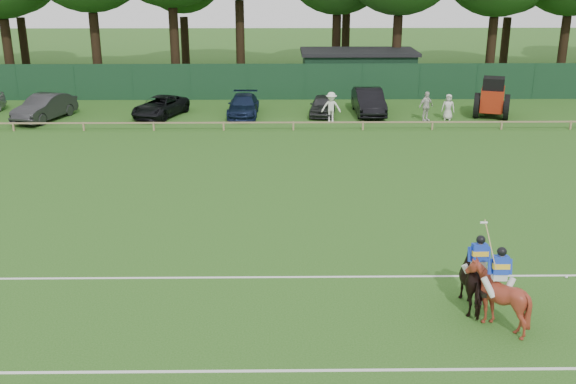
{
  "coord_description": "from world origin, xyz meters",
  "views": [
    {
      "loc": [
        0.21,
        -19.72,
        9.22
      ],
      "look_at": [
        0.5,
        3.0,
        1.4
      ],
      "focal_mm": 42.0,
      "sensor_mm": 36.0,
      "label": 1
    }
  ],
  "objects_px": {
    "utility_shed": "(358,71)",
    "tractor": "(492,98)",
    "horse_chestnut": "(497,297)",
    "sedan_grey": "(44,107)",
    "spectator_mid": "(426,106)",
    "hatch_grey": "(322,105)",
    "polo_ball": "(566,277)",
    "spectator_left": "(331,107)",
    "sedan_navy": "(243,106)",
    "estate_black": "(369,102)",
    "suv_black": "(160,107)",
    "spectator_right": "(448,107)",
    "horse_dark": "(477,282)"
  },
  "relations": [
    {
      "from": "estate_black",
      "to": "hatch_grey",
      "type": "bearing_deg",
      "value": -175.33
    },
    {
      "from": "spectator_left",
      "to": "polo_ball",
      "type": "distance_m",
      "value": 22.08
    },
    {
      "from": "horse_chestnut",
      "to": "utility_shed",
      "type": "relative_size",
      "value": 0.21
    },
    {
      "from": "spectator_mid",
      "to": "polo_ball",
      "type": "xyz_separation_m",
      "value": [
        -0.07,
        -21.45,
        -0.85
      ]
    },
    {
      "from": "horse_chestnut",
      "to": "sedan_grey",
      "type": "distance_m",
      "value": 31.86
    },
    {
      "from": "horse_dark",
      "to": "polo_ball",
      "type": "distance_m",
      "value": 3.87
    },
    {
      "from": "horse_dark",
      "to": "hatch_grey",
      "type": "xyz_separation_m",
      "value": [
        -2.75,
        24.92,
        -0.19
      ]
    },
    {
      "from": "suv_black",
      "to": "tractor",
      "type": "distance_m",
      "value": 20.62
    },
    {
      "from": "spectator_mid",
      "to": "horse_chestnut",
      "type": "bearing_deg",
      "value": -128.46
    },
    {
      "from": "spectator_left",
      "to": "spectator_right",
      "type": "distance_m",
      "value": 7.18
    },
    {
      "from": "utility_shed",
      "to": "tractor",
      "type": "xyz_separation_m",
      "value": [
        7.39,
        -8.65,
        -0.36
      ]
    },
    {
      "from": "horse_chestnut",
      "to": "sedan_navy",
      "type": "height_order",
      "value": "horse_chestnut"
    },
    {
      "from": "spectator_mid",
      "to": "horse_dark",
      "type": "bearing_deg",
      "value": -129.38
    },
    {
      "from": "spectator_mid",
      "to": "hatch_grey",
      "type": "bearing_deg",
      "value": 133.72
    },
    {
      "from": "utility_shed",
      "to": "suv_black",
      "type": "bearing_deg",
      "value": -147.84
    },
    {
      "from": "horse_chestnut",
      "to": "spectator_mid",
      "type": "distance_m",
      "value": 24.45
    },
    {
      "from": "suv_black",
      "to": "horse_chestnut",
      "type": "bearing_deg",
      "value": -42.93
    },
    {
      "from": "sedan_grey",
      "to": "tractor",
      "type": "xyz_separation_m",
      "value": [
        27.49,
        0.53,
        0.4
      ]
    },
    {
      "from": "horse_chestnut",
      "to": "sedan_navy",
      "type": "bearing_deg",
      "value": -71.57
    },
    {
      "from": "polo_ball",
      "to": "spectator_left",
      "type": "bearing_deg",
      "value": 104.9
    },
    {
      "from": "hatch_grey",
      "to": "spectator_mid",
      "type": "relative_size",
      "value": 2.04
    },
    {
      "from": "horse_dark",
      "to": "suv_black",
      "type": "bearing_deg",
      "value": -64.18
    },
    {
      "from": "hatch_grey",
      "to": "utility_shed",
      "type": "xyz_separation_m",
      "value": [
        3.09,
        8.05,
        0.92
      ]
    },
    {
      "from": "hatch_grey",
      "to": "utility_shed",
      "type": "height_order",
      "value": "utility_shed"
    },
    {
      "from": "spectator_right",
      "to": "sedan_navy",
      "type": "bearing_deg",
      "value": -168.47
    },
    {
      "from": "horse_chestnut",
      "to": "sedan_grey",
      "type": "bearing_deg",
      "value": -49.82
    },
    {
      "from": "estate_black",
      "to": "polo_ball",
      "type": "relative_size",
      "value": 53.93
    },
    {
      "from": "sedan_navy",
      "to": "polo_ball",
      "type": "distance_m",
      "value": 25.5
    },
    {
      "from": "horse_chestnut",
      "to": "suv_black",
      "type": "relative_size",
      "value": 0.39
    },
    {
      "from": "tractor",
      "to": "sedan_navy",
      "type": "bearing_deg",
      "value": -163.3
    },
    {
      "from": "horse_chestnut",
      "to": "spectator_mid",
      "type": "xyz_separation_m",
      "value": [
        3.16,
        24.24,
        0.03
      ]
    },
    {
      "from": "estate_black",
      "to": "spectator_mid",
      "type": "distance_m",
      "value": 3.77
    },
    {
      "from": "spectator_left",
      "to": "tractor",
      "type": "relative_size",
      "value": 0.52
    },
    {
      "from": "sedan_navy",
      "to": "estate_black",
      "type": "distance_m",
      "value": 7.91
    },
    {
      "from": "polo_ball",
      "to": "utility_shed",
      "type": "distance_m",
      "value": 31.36
    },
    {
      "from": "horse_dark",
      "to": "sedan_navy",
      "type": "xyz_separation_m",
      "value": [
        -7.7,
        24.78,
        -0.16
      ]
    },
    {
      "from": "sedan_grey",
      "to": "suv_black",
      "type": "xyz_separation_m",
      "value": [
        6.88,
        0.87,
        -0.15
      ]
    },
    {
      "from": "estate_black",
      "to": "spectator_left",
      "type": "bearing_deg",
      "value": -141.3
    },
    {
      "from": "spectator_right",
      "to": "tractor",
      "type": "distance_m",
      "value": 3.04
    },
    {
      "from": "suv_black",
      "to": "spectator_left",
      "type": "relative_size",
      "value": 2.51
    },
    {
      "from": "estate_black",
      "to": "spectator_right",
      "type": "bearing_deg",
      "value": -20.75
    },
    {
      "from": "hatch_grey",
      "to": "sedan_navy",
      "type": "bearing_deg",
      "value": -170.34
    },
    {
      "from": "hatch_grey",
      "to": "polo_ball",
      "type": "bearing_deg",
      "value": -67.23
    },
    {
      "from": "estate_black",
      "to": "spectator_mid",
      "type": "height_order",
      "value": "spectator_mid"
    },
    {
      "from": "polo_ball",
      "to": "tractor",
      "type": "xyz_separation_m",
      "value": [
        4.4,
        22.52,
        1.13
      ]
    },
    {
      "from": "spectator_mid",
      "to": "utility_shed",
      "type": "relative_size",
      "value": 0.21
    },
    {
      "from": "sedan_navy",
      "to": "polo_ball",
      "type": "xyz_separation_m",
      "value": [
        11.04,
        -22.98,
        -0.6
      ]
    },
    {
      "from": "hatch_grey",
      "to": "estate_black",
      "type": "bearing_deg",
      "value": 13.49
    },
    {
      "from": "spectator_right",
      "to": "hatch_grey",
      "type": "bearing_deg",
      "value": -173.21
    },
    {
      "from": "horse_chestnut",
      "to": "sedan_navy",
      "type": "xyz_separation_m",
      "value": [
        -7.95,
        25.78,
        -0.22
      ]
    }
  ]
}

